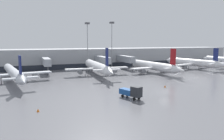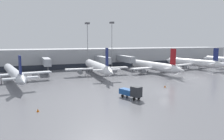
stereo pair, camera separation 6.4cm
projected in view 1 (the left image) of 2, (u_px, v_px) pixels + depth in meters
The scene contains 11 objects.
ground_plane at pixel (165, 92), 54.53m from camera, with size 320.00×320.00×0.00m, color slate.
terminal_building at pixel (93, 57), 110.92m from camera, with size 160.00×31.30×9.00m.
parked_jet_0 at pixel (97, 67), 80.88m from camera, with size 23.66×36.07×10.64m.
parked_jet_1 at pixel (193, 63), 100.08m from camera, with size 24.09×32.85×9.82m.
parked_jet_3 at pixel (14, 73), 67.30m from camera, with size 22.90×38.57×9.11m.
parked_jet_4 at pixel (154, 66), 87.49m from camera, with size 20.35×33.86×10.10m.
service_truck_1 at pixel (132, 92), 48.33m from camera, with size 3.52×5.92×2.93m.
traffic_cone_0 at pixel (165, 86), 60.45m from camera, with size 0.50×0.50×0.60m.
traffic_cone_2 at pixel (38, 110), 39.43m from camera, with size 0.51×0.51×0.57m.
apron_light_mast_1 at pixel (112, 33), 101.12m from camera, with size 1.80×1.80×21.58m.
apron_light_mast_3 at pixel (87, 33), 95.83m from camera, with size 1.80×1.80×20.85m.
Camera 1 is at (-31.73, -44.84, 12.68)m, focal length 35.00 mm.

